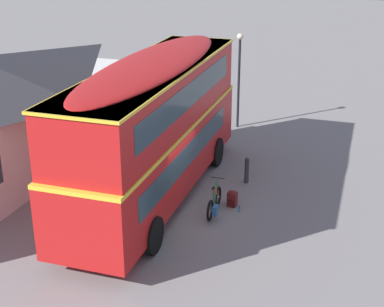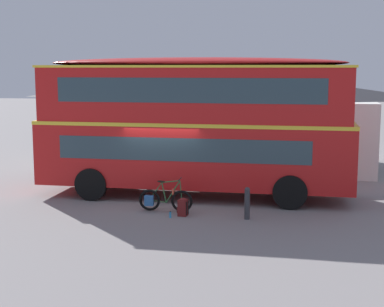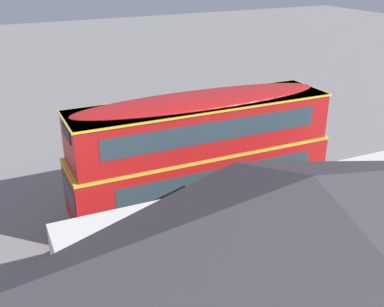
{
  "view_description": "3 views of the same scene",
  "coord_description": "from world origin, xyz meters",
  "px_view_note": "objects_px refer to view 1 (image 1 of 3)",
  "views": [
    {
      "loc": [
        -15.46,
        -5.36,
        8.62
      ],
      "look_at": [
        1.58,
        -0.52,
        1.46
      ],
      "focal_mm": 52.97,
      "sensor_mm": 36.0,
      "label": 1
    },
    {
      "loc": [
        3.83,
        -18.87,
        4.46
      ],
      "look_at": [
        1.15,
        -1.48,
        1.82
      ],
      "focal_mm": 54.05,
      "sensor_mm": 36.0,
      "label": 2
    },
    {
      "loc": [
        9.01,
        15.53,
        9.75
      ],
      "look_at": [
        0.91,
        -0.29,
        2.04
      ],
      "focal_mm": 43.23,
      "sensor_mm": 36.0,
      "label": 3
    }
  ],
  "objects_px": {
    "water_bottle_blue_sports": "(239,209)",
    "kerb_bollard": "(247,170)",
    "double_decker_bus": "(155,124)",
    "street_lamp": "(239,70)",
    "touring_bicycle": "(214,203)",
    "backpack_on_ground": "(232,198)"
  },
  "relations": [
    {
      "from": "double_decker_bus",
      "to": "street_lamp",
      "type": "bearing_deg",
      "value": -8.57
    },
    {
      "from": "touring_bicycle",
      "to": "backpack_on_ground",
      "type": "bearing_deg",
      "value": -32.66
    },
    {
      "from": "double_decker_bus",
      "to": "kerb_bollard",
      "type": "bearing_deg",
      "value": -53.99
    },
    {
      "from": "backpack_on_ground",
      "to": "water_bottle_blue_sports",
      "type": "relative_size",
      "value": 2.65
    },
    {
      "from": "water_bottle_blue_sports",
      "to": "kerb_bollard",
      "type": "bearing_deg",
      "value": 4.9
    },
    {
      "from": "touring_bicycle",
      "to": "kerb_bollard",
      "type": "distance_m",
      "value": 2.69
    },
    {
      "from": "double_decker_bus",
      "to": "water_bottle_blue_sports",
      "type": "distance_m",
      "value": 3.9
    },
    {
      "from": "double_decker_bus",
      "to": "street_lamp",
      "type": "height_order",
      "value": "double_decker_bus"
    },
    {
      "from": "touring_bicycle",
      "to": "street_lamp",
      "type": "height_order",
      "value": "street_lamp"
    },
    {
      "from": "double_decker_bus",
      "to": "touring_bicycle",
      "type": "height_order",
      "value": "double_decker_bus"
    },
    {
      "from": "double_decker_bus",
      "to": "backpack_on_ground",
      "type": "distance_m",
      "value": 3.53
    },
    {
      "from": "touring_bicycle",
      "to": "water_bottle_blue_sports",
      "type": "height_order",
      "value": "touring_bicycle"
    },
    {
      "from": "street_lamp",
      "to": "kerb_bollard",
      "type": "relative_size",
      "value": 4.4
    },
    {
      "from": "double_decker_bus",
      "to": "water_bottle_blue_sports",
      "type": "relative_size",
      "value": 52.1
    },
    {
      "from": "backpack_on_ground",
      "to": "kerb_bollard",
      "type": "distance_m",
      "value": 1.96
    },
    {
      "from": "double_decker_bus",
      "to": "water_bottle_blue_sports",
      "type": "height_order",
      "value": "double_decker_bus"
    },
    {
      "from": "kerb_bollard",
      "to": "double_decker_bus",
      "type": "bearing_deg",
      "value": 126.01
    },
    {
      "from": "water_bottle_blue_sports",
      "to": "kerb_bollard",
      "type": "distance_m",
      "value": 2.32
    },
    {
      "from": "backpack_on_ground",
      "to": "kerb_bollard",
      "type": "height_order",
      "value": "kerb_bollard"
    },
    {
      "from": "street_lamp",
      "to": "kerb_bollard",
      "type": "bearing_deg",
      "value": -165.38
    },
    {
      "from": "street_lamp",
      "to": "kerb_bollard",
      "type": "height_order",
      "value": "street_lamp"
    },
    {
      "from": "street_lamp",
      "to": "double_decker_bus",
      "type": "bearing_deg",
      "value": 171.43
    }
  ]
}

